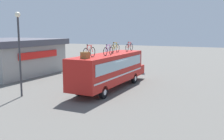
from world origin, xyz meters
TOP-DOWN VIEW (x-y plane):
  - ground_plane at (0.00, 0.00)m, footprint 120.00×120.00m
  - bus at (0.22, 0.00)m, footprint 10.80×2.42m
  - luggage_bag_1 at (-3.77, -0.06)m, footprint 0.53×0.48m
  - rooftop_bicycle_1 at (-3.08, 0.02)m, footprint 1.68×0.44m
  - rooftop_bicycle_2 at (-0.85, -0.39)m, footprint 1.63×0.44m
  - rooftop_bicycle_3 at (1.41, 0.08)m, footprint 1.79×0.44m
  - rooftop_bicycle_4 at (3.73, -0.31)m, footprint 1.75×0.44m
  - roadside_building at (2.23, 13.73)m, footprint 10.36×9.39m
  - street_lamp at (-5.02, 4.76)m, footprint 0.39×0.39m

SIDE VIEW (x-z plane):
  - ground_plane at x=0.00m, z-range 0.00..0.00m
  - bus at x=0.22m, z-range 0.23..3.18m
  - roadside_building at x=2.23m, z-range 0.04..3.93m
  - luggage_bag_1 at x=-3.77m, z-range 2.95..3.41m
  - rooftop_bicycle_2 at x=-0.85m, z-range 2.88..3.74m
  - rooftop_bicycle_4 at x=3.73m, z-range 2.87..3.76m
  - rooftop_bicycle_3 at x=1.41m, z-range 2.87..3.81m
  - rooftop_bicycle_1 at x=-3.08m, z-range 2.86..3.82m
  - street_lamp at x=-5.02m, z-range 0.90..7.10m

